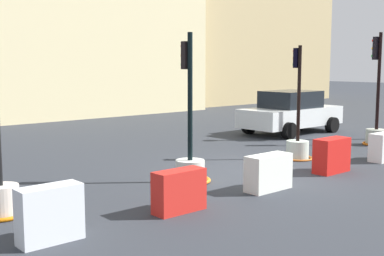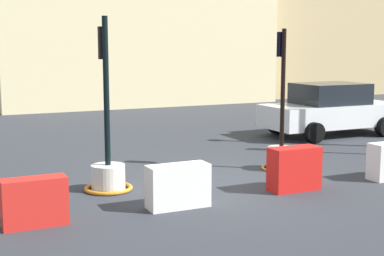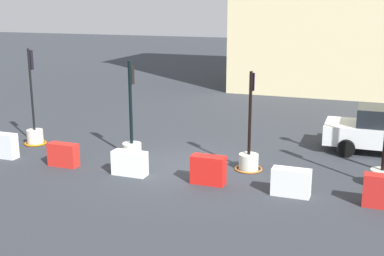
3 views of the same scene
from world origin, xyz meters
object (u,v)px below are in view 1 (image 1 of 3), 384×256
traffic_light_0 (1,187)px  construction_barrier_0 (50,214)px  car_white_van (291,112)px  construction_barrier_2 (268,172)px  traffic_light_1 (190,159)px  construction_barrier_1 (179,191)px  construction_barrier_3 (332,155)px  traffic_light_3 (376,126)px  traffic_light_2 (297,142)px

traffic_light_0 → construction_barrier_0: bearing=-87.5°
traffic_light_0 → construction_barrier_0: 1.79m
traffic_light_0 → car_white_van: 12.98m
traffic_light_0 → construction_barrier_2: traffic_light_0 is taller
traffic_light_1 → construction_barrier_1: traffic_light_1 is taller
construction_barrier_2 → construction_barrier_3: bearing=2.9°
traffic_light_1 → traffic_light_3: bearing=-0.3°
construction_barrier_0 → construction_barrier_1: (2.46, -0.06, -0.05)m
traffic_light_3 → construction_barrier_1: size_ratio=3.67×
traffic_light_0 → construction_barrier_2: (4.98, -1.86, -0.15)m
construction_barrier_2 → car_white_van: (7.53, 5.29, 0.43)m
traffic_light_2 → construction_barrier_1: traffic_light_2 is taller
construction_barrier_1 → car_white_van: 11.29m
traffic_light_1 → construction_barrier_1: 2.35m
car_white_van → traffic_light_3: bearing=-92.8°
traffic_light_3 → construction_barrier_2: (-7.35, -1.63, -0.24)m
traffic_light_1 → construction_barrier_1: size_ratio=3.35×
traffic_light_0 → construction_barrier_0: size_ratio=3.74×
traffic_light_1 → traffic_light_3: size_ratio=0.91×
traffic_light_2 → traffic_light_3: size_ratio=0.86×
traffic_light_3 → construction_barrier_0: traffic_light_3 is taller
construction_barrier_3 → car_white_van: size_ratio=0.23×
construction_barrier_2 → construction_barrier_3: 2.54m
traffic_light_0 → traffic_light_1: 4.21m
traffic_light_0 → construction_barrier_2: bearing=-20.5°
construction_barrier_3 → construction_barrier_2: bearing=-177.1°
traffic_light_3 → traffic_light_1: bearing=179.7°
construction_barrier_1 → construction_barrier_3: 4.98m
traffic_light_1 → construction_barrier_1: bearing=-135.4°
traffic_light_2 → traffic_light_0: bearing=179.5°
traffic_light_3 → car_white_van: traffic_light_3 is taller
traffic_light_0 → construction_barrier_3: bearing=-13.0°
traffic_light_2 → construction_barrier_1: (-5.79, -1.77, -0.10)m
traffic_light_1 → traffic_light_2: traffic_light_1 is taller
traffic_light_1 → construction_barrier_3: bearing=-24.9°
construction_barrier_2 → traffic_light_2: bearing=28.1°
traffic_light_2 → traffic_light_1: bearing=-178.2°
traffic_light_3 → construction_barrier_1: bearing=-170.7°
traffic_light_2 → construction_barrier_0: 8.42m
traffic_light_1 → construction_barrier_1: (-1.67, -1.65, -0.14)m
traffic_light_2 → construction_barrier_0: traffic_light_2 is taller
traffic_light_0 → car_white_van: (12.51, 3.43, 0.29)m
traffic_light_3 → construction_barrier_0: (-12.25, -1.55, -0.19)m
traffic_light_3 → construction_barrier_2: size_ratio=3.38×
car_white_van → construction_barrier_2: bearing=-144.9°
construction_barrier_1 → traffic_light_3: bearing=9.3°
car_white_van → traffic_light_1: bearing=-156.4°
construction_barrier_1 → construction_barrier_3: (4.97, 0.11, 0.04)m
construction_barrier_3 → traffic_light_0: bearing=167.0°
traffic_light_3 → traffic_light_2: bearing=177.7°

